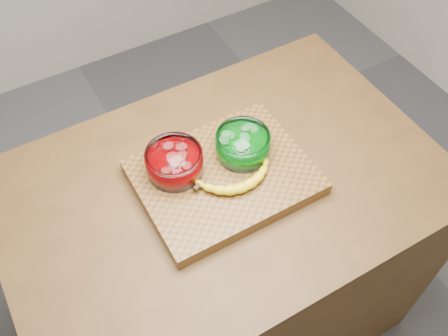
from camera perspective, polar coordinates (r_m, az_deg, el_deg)
ground at (r=2.14m, az=0.00°, el=-15.99°), size 3.50×3.50×0.00m
counter at (r=1.73m, az=0.00°, el=-10.42°), size 1.20×0.80×0.90m
cutting_board at (r=1.33m, az=0.00°, el=-1.06°), size 0.45×0.35×0.04m
bowl_red at (r=1.30m, az=-5.68°, el=0.65°), size 0.15×0.15×0.07m
bowl_green at (r=1.33m, az=2.15°, el=2.69°), size 0.15×0.15×0.07m
banana at (r=1.29m, az=1.52°, el=-1.17°), size 0.24×0.12×0.03m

